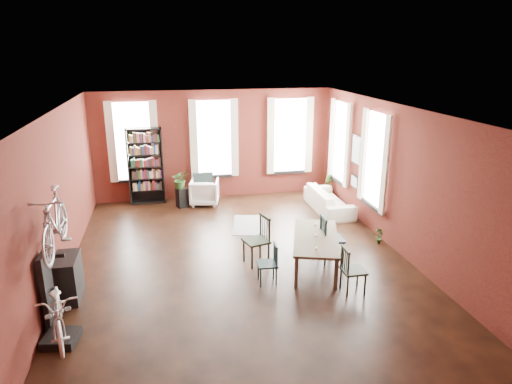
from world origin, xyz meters
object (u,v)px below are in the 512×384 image
object	(u,v)px
bicycle_floor	(55,289)
cream_sofa	(329,196)
dining_chair_a	(267,264)
dining_chair_c	(353,270)
bike_trainer	(61,338)
console_table	(68,278)
plant_stand	(182,198)
dining_chair_b	(256,241)
dining_table	(315,251)
white_armchair	(204,191)
dining_chair_d	(332,239)
bookshelf	(146,166)

from	to	relation	value
bicycle_floor	cream_sofa	bearing A→B (deg)	25.69
dining_chair_a	dining_chair_c	size ratio (longest dim) A/B	0.89
bicycle_floor	dining_chair_a	bearing A→B (deg)	6.15
bike_trainer	console_table	xyz separation A→B (m)	(-0.10, 1.38, 0.33)
bike_trainer	plant_stand	size ratio (longest dim) A/B	0.88
dining_chair_b	plant_stand	world-z (taller)	dining_chair_b
dining_table	dining_chair_c	world-z (taller)	dining_chair_c
plant_stand	dining_chair_b	bearing A→B (deg)	-70.98
dining_table	white_armchair	bearing A→B (deg)	130.46
dining_table	dining_chair_d	world-z (taller)	dining_chair_d
dining_chair_b	bookshelf	distance (m)	5.10
bike_trainer	bicycle_floor	world-z (taller)	bicycle_floor
bike_trainer	console_table	bearing A→B (deg)	94.37
dining_chair_c	bookshelf	xyz separation A→B (m)	(-3.82, 6.04, 0.65)
dining_chair_a	cream_sofa	xyz separation A→B (m)	(2.60, 3.68, 0.01)
bookshelf	bicycle_floor	distance (m)	6.70
console_table	bicycle_floor	bearing A→B (deg)	-84.57
bookshelf	plant_stand	world-z (taller)	bookshelf
dining_chair_b	white_armchair	xyz separation A→B (m)	(-0.69, 4.05, -0.11)
white_armchair	bike_trainer	world-z (taller)	white_armchair
bookshelf	bike_trainer	xyz separation A→B (m)	(-1.18, -6.58, -1.03)
dining_chair_d	bookshelf	distance (m)	6.14
dining_chair_b	white_armchair	world-z (taller)	dining_chair_b
bookshelf	white_armchair	xyz separation A→B (m)	(1.61, -0.46, -0.70)
cream_sofa	bookshelf	bearing A→B (deg)	71.05
white_armchair	console_table	distance (m)	5.55
dining_chair_a	console_table	size ratio (longest dim) A/B	1.00
dining_chair_d	white_armchair	bearing A→B (deg)	31.32
dining_chair_b	dining_chair_d	distance (m)	1.60
dining_chair_b	dining_chair_c	size ratio (longest dim) A/B	1.15
cream_sofa	bike_trainer	distance (m)	7.84
dining_chair_c	cream_sofa	world-z (taller)	dining_chair_c
dining_chair_d	bike_trainer	world-z (taller)	dining_chair_d
dining_chair_c	white_armchair	distance (m)	6.00
bike_trainer	plant_stand	distance (m)	6.35
dining_chair_d	white_armchair	world-z (taller)	dining_chair_d
dining_chair_c	plant_stand	bearing A→B (deg)	28.01
white_armchair	dining_chair_d	bearing A→B (deg)	129.69
bookshelf	cream_sofa	size ratio (longest dim) A/B	1.06
dining_chair_a	dining_chair_b	xyz separation A→B (m)	(-0.04, 0.86, 0.12)
dining_table	bike_trainer	world-z (taller)	dining_table
console_table	cream_sofa	bearing A→B (deg)	29.33
dining_chair_b	console_table	xyz separation A→B (m)	(-3.59, -0.69, -0.12)
cream_sofa	white_armchair	bearing A→B (deg)	69.59
cream_sofa	console_table	bearing A→B (deg)	119.33
dining_chair_b	bicycle_floor	bearing A→B (deg)	-74.35
bicycle_floor	bike_trainer	bearing A→B (deg)	129.84
dining_chair_b	bike_trainer	bearing A→B (deg)	-74.81
dining_chair_c	console_table	distance (m)	5.17
dining_chair_d	bike_trainer	bearing A→B (deg)	113.30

